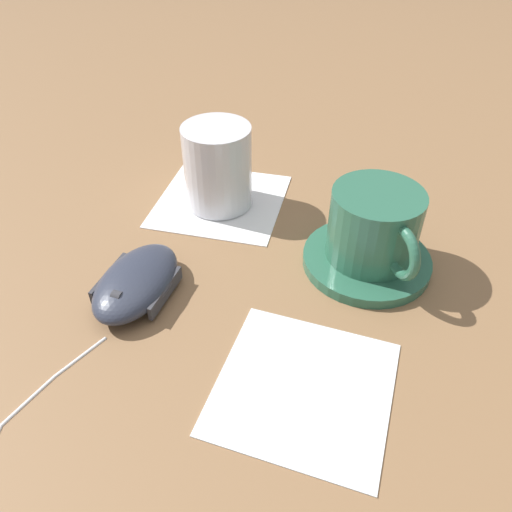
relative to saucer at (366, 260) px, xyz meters
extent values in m
plane|color=olive|center=(-0.13, -0.03, -0.01)|extent=(3.00, 3.00, 0.00)
cylinder|color=#2D664C|center=(0.00, 0.00, 0.00)|extent=(0.13, 0.13, 0.01)
cylinder|color=#2D664C|center=(0.00, 0.00, 0.04)|extent=(0.09, 0.09, 0.07)
torus|color=#2D664C|center=(0.03, -0.03, 0.05)|extent=(0.04, 0.05, 0.05)
ellipsoid|color=#2D3342|center=(-0.20, -0.12, 0.01)|extent=(0.07, 0.12, 0.03)
cylinder|color=#38383D|center=(-0.20, -0.16, 0.02)|extent=(0.01, 0.01, 0.01)
cube|color=#38383D|center=(-0.17, -0.12, 0.01)|extent=(0.01, 0.06, 0.01)
cube|color=#38383D|center=(-0.23, -0.13, 0.01)|extent=(0.01, 0.06, 0.01)
cylinder|color=white|center=(-0.21, -0.21, 0.00)|extent=(0.02, 0.05, 0.00)
cylinder|color=white|center=(-0.22, -0.26, 0.00)|extent=(0.01, 0.05, 0.00)
sphere|color=white|center=(-0.20, -0.19, 0.00)|extent=(0.00, 0.00, 0.00)
sphere|color=white|center=(-0.21, -0.24, 0.00)|extent=(0.00, 0.00, 0.00)
sphere|color=white|center=(-0.22, -0.29, 0.00)|extent=(0.00, 0.00, 0.00)
cube|color=white|center=(-0.19, 0.05, 0.00)|extent=(0.17, 0.17, 0.00)
cylinder|color=silver|center=(-0.19, 0.05, 0.05)|extent=(0.08, 0.08, 0.10)
cube|color=white|center=(-0.02, -0.17, 0.00)|extent=(0.15, 0.15, 0.00)
camera|label=1|loc=(0.03, -0.41, 0.34)|focal=35.00mm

